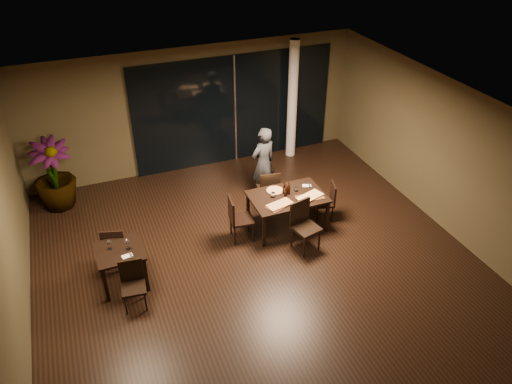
% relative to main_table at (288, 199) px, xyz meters
% --- Properties ---
extents(ground, '(8.00, 8.00, 0.00)m').
position_rel_main_table_xyz_m(ground, '(-1.00, -0.80, -0.68)').
color(ground, black).
rests_on(ground, ground).
extents(wall_back, '(8.00, 0.10, 3.00)m').
position_rel_main_table_xyz_m(wall_back, '(-1.00, 3.25, 0.82)').
color(wall_back, '#473E26').
rests_on(wall_back, ground).
extents(wall_front, '(8.00, 0.10, 3.00)m').
position_rel_main_table_xyz_m(wall_front, '(-1.00, -4.85, 0.82)').
color(wall_front, '#473E26').
rests_on(wall_front, ground).
extents(wall_left, '(0.10, 8.00, 3.00)m').
position_rel_main_table_xyz_m(wall_left, '(-5.05, -0.80, 0.82)').
color(wall_left, '#473E26').
rests_on(wall_left, ground).
extents(wall_right, '(0.10, 8.00, 3.00)m').
position_rel_main_table_xyz_m(wall_right, '(3.05, -0.80, 0.82)').
color(wall_right, '#473E26').
rests_on(wall_right, ground).
extents(ceiling, '(8.00, 8.00, 0.04)m').
position_rel_main_table_xyz_m(ceiling, '(-1.00, -0.80, 2.34)').
color(ceiling, silver).
rests_on(ceiling, wall_back).
extents(window_panel, '(5.00, 0.06, 2.70)m').
position_rel_main_table_xyz_m(window_panel, '(0.00, 3.16, 0.67)').
color(window_panel, black).
rests_on(window_panel, ground).
extents(column, '(0.24, 0.24, 3.00)m').
position_rel_main_table_xyz_m(column, '(1.40, 2.85, 0.82)').
color(column, white).
rests_on(column, ground).
extents(main_table, '(1.50, 1.00, 0.75)m').
position_rel_main_table_xyz_m(main_table, '(0.00, 0.00, 0.00)').
color(main_table, black).
rests_on(main_table, ground).
extents(side_table, '(0.80, 0.80, 0.75)m').
position_rel_main_table_xyz_m(side_table, '(-3.40, -0.50, -0.05)').
color(side_table, black).
rests_on(side_table, ground).
extents(chair_main_far, '(0.50, 0.50, 0.93)m').
position_rel_main_table_xyz_m(chair_main_far, '(-0.10, 0.74, -0.15)').
color(chair_main_far, black).
rests_on(chair_main_far, ground).
extents(chair_main_near, '(0.56, 0.56, 1.00)m').
position_rel_main_table_xyz_m(chair_main_near, '(0.02, -0.70, -0.11)').
color(chair_main_near, black).
rests_on(chair_main_near, ground).
extents(chair_main_left, '(0.49, 0.49, 0.96)m').
position_rel_main_table_xyz_m(chair_main_left, '(-1.09, -0.03, -0.14)').
color(chair_main_left, black).
rests_on(chair_main_left, ground).
extents(chair_main_right, '(0.48, 0.48, 0.84)m').
position_rel_main_table_xyz_m(chair_main_right, '(0.91, -0.04, -0.21)').
color(chair_main_right, black).
rests_on(chair_main_right, ground).
extents(chair_side_far, '(0.51, 0.51, 0.90)m').
position_rel_main_table_xyz_m(chair_side_far, '(-3.44, -0.00, -0.18)').
color(chair_side_far, black).
rests_on(chair_side_far, ground).
extents(chair_side_near, '(0.44, 0.44, 0.86)m').
position_rel_main_table_xyz_m(chair_side_near, '(-3.31, -1.06, -0.20)').
color(chair_side_near, black).
rests_on(chair_side_near, ground).
extents(diner, '(0.66, 0.53, 1.69)m').
position_rel_main_table_xyz_m(diner, '(-0.01, 1.27, 0.17)').
color(diner, '#292B2E').
rests_on(diner, ground).
extents(potted_plant, '(0.96, 0.96, 1.58)m').
position_rel_main_table_xyz_m(potted_plant, '(-4.34, 2.53, 0.11)').
color(potted_plant, '#1D4717').
rests_on(potted_plant, ground).
extents(pizza_board_left, '(0.61, 0.44, 0.01)m').
position_rel_main_table_xyz_m(pizza_board_left, '(-0.29, -0.26, 0.08)').
color(pizza_board_left, '#4A2717').
rests_on(pizza_board_left, main_table).
extents(pizza_board_right, '(0.58, 0.31, 0.01)m').
position_rel_main_table_xyz_m(pizza_board_right, '(0.39, -0.22, 0.08)').
color(pizza_board_right, '#4D2C18').
rests_on(pizza_board_right, main_table).
extents(oblong_pizza_left, '(0.53, 0.34, 0.02)m').
position_rel_main_table_xyz_m(oblong_pizza_left, '(-0.29, -0.26, 0.10)').
color(oblong_pizza_left, maroon).
rests_on(oblong_pizza_left, pizza_board_left).
extents(oblong_pizza_right, '(0.58, 0.40, 0.02)m').
position_rel_main_table_xyz_m(oblong_pizza_right, '(0.39, -0.22, 0.10)').
color(oblong_pizza_right, maroon).
rests_on(oblong_pizza_right, pizza_board_right).
extents(round_pizza, '(0.33, 0.33, 0.01)m').
position_rel_main_table_xyz_m(round_pizza, '(-0.16, 0.27, 0.08)').
color(round_pizza, '#AB3213').
rests_on(round_pizza, main_table).
extents(bottle_a, '(0.06, 0.06, 0.27)m').
position_rel_main_table_xyz_m(bottle_a, '(-0.04, 0.01, 0.21)').
color(bottle_a, black).
rests_on(bottle_a, main_table).
extents(bottle_b, '(0.06, 0.06, 0.28)m').
position_rel_main_table_xyz_m(bottle_b, '(0.05, 0.06, 0.21)').
color(bottle_b, black).
rests_on(bottle_b, main_table).
extents(bottle_c, '(0.06, 0.06, 0.29)m').
position_rel_main_table_xyz_m(bottle_c, '(-0.02, 0.13, 0.22)').
color(bottle_c, black).
rests_on(bottle_c, main_table).
extents(tumbler_left, '(0.08, 0.08, 0.10)m').
position_rel_main_table_xyz_m(tumbler_left, '(-0.29, 0.07, 0.12)').
color(tumbler_left, white).
rests_on(tumbler_left, main_table).
extents(tumbler_right, '(0.08, 0.08, 0.09)m').
position_rel_main_table_xyz_m(tumbler_right, '(0.24, 0.10, 0.12)').
color(tumbler_right, white).
rests_on(tumbler_right, main_table).
extents(napkin_near, '(0.20, 0.15, 0.01)m').
position_rel_main_table_xyz_m(napkin_near, '(0.55, -0.11, 0.08)').
color(napkin_near, white).
rests_on(napkin_near, main_table).
extents(napkin_far, '(0.20, 0.15, 0.01)m').
position_rel_main_table_xyz_m(napkin_far, '(0.53, 0.20, 0.08)').
color(napkin_far, silver).
rests_on(napkin_far, main_table).
extents(wine_glass_a, '(0.08, 0.08, 0.18)m').
position_rel_main_table_xyz_m(wine_glass_a, '(-3.54, -0.41, 0.17)').
color(wine_glass_a, white).
rests_on(wine_glass_a, side_table).
extents(wine_glass_b, '(0.09, 0.09, 0.20)m').
position_rel_main_table_xyz_m(wine_glass_b, '(-3.25, -0.52, 0.17)').
color(wine_glass_b, white).
rests_on(wine_glass_b, side_table).
extents(side_napkin, '(0.19, 0.13, 0.01)m').
position_rel_main_table_xyz_m(side_napkin, '(-3.30, -0.72, 0.08)').
color(side_napkin, white).
rests_on(side_napkin, side_table).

